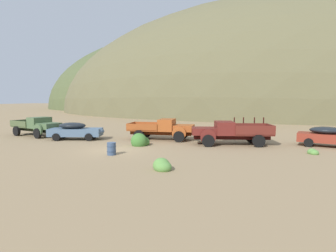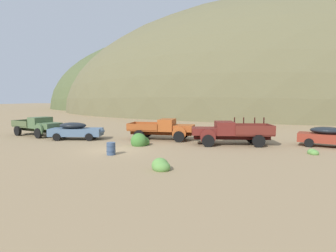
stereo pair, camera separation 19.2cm
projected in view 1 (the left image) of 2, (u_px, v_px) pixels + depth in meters
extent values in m
plane|color=#937A56|center=(114.00, 150.00, 20.48)|extent=(300.00, 300.00, 0.00)
ellipsoid|color=#4C5633|center=(169.00, 108.00, 108.05)|extent=(93.16, 74.17, 52.28)
ellipsoid|color=brown|center=(277.00, 113.00, 71.64)|extent=(118.58, 66.82, 55.92)
cube|color=#232B1B|center=(37.00, 129.00, 28.21)|extent=(5.54, 2.27, 0.36)
cube|color=#47603D|center=(49.00, 126.00, 27.09)|extent=(2.09, 2.09, 0.55)
cube|color=#B7B2A8|center=(54.00, 127.00, 26.67)|extent=(0.37, 1.17, 0.44)
cylinder|color=#47603D|center=(38.00, 130.00, 26.39)|extent=(1.21, 0.47, 1.20)
cylinder|color=#47603D|center=(57.00, 128.00, 28.11)|extent=(1.21, 0.47, 1.20)
cube|color=#47603D|center=(40.00, 123.00, 27.87)|extent=(1.71, 2.23, 1.05)
cube|color=black|center=(43.00, 121.00, 27.54)|extent=(0.46, 1.64, 0.59)
cube|color=#495735|center=(28.00, 126.00, 28.99)|extent=(3.18, 2.68, 0.12)
cube|color=#495735|center=(18.00, 124.00, 28.08)|extent=(2.70, 0.77, 0.55)
cube|color=#495735|center=(37.00, 122.00, 29.82)|extent=(2.70, 0.77, 0.55)
cube|color=#495735|center=(21.00, 122.00, 29.66)|extent=(0.60, 2.03, 0.55)
cylinder|color=black|center=(38.00, 133.00, 26.37)|extent=(1.00, 0.51, 0.96)
cylinder|color=black|center=(57.00, 131.00, 28.19)|extent=(1.00, 0.51, 0.96)
cylinder|color=black|center=(17.00, 131.00, 28.24)|extent=(1.00, 0.51, 0.96)
cylinder|color=black|center=(37.00, 129.00, 30.06)|extent=(1.00, 0.51, 0.96)
cube|color=slate|center=(76.00, 132.00, 25.70)|extent=(4.97, 3.14, 0.68)
ellipsoid|color=black|center=(72.00, 126.00, 25.65)|extent=(2.78, 2.25, 0.57)
ellipsoid|color=slate|center=(99.00, 131.00, 25.69)|extent=(1.41, 1.68, 0.61)
cylinder|color=black|center=(89.00, 137.00, 24.84)|extent=(0.71, 0.40, 0.68)
cylinder|color=black|center=(94.00, 135.00, 26.62)|extent=(0.71, 0.40, 0.68)
cylinder|color=black|center=(56.00, 137.00, 24.85)|extent=(0.71, 0.40, 0.68)
cylinder|color=black|center=(64.00, 135.00, 26.64)|extent=(0.71, 0.40, 0.68)
cube|color=#51220D|center=(161.00, 133.00, 25.58)|extent=(5.66, 1.60, 0.36)
cube|color=#A34C1E|center=(184.00, 128.00, 25.10)|extent=(1.95, 1.95, 0.55)
cube|color=#B7B2A8|center=(193.00, 129.00, 24.93)|extent=(0.21, 1.22, 0.44)
cylinder|color=#A34C1E|center=(179.00, 133.00, 24.16)|extent=(1.21, 0.31, 1.20)
cylinder|color=#A34C1E|center=(183.00, 131.00, 26.21)|extent=(1.21, 0.31, 1.20)
cube|color=#A34C1E|center=(167.00, 125.00, 25.40)|extent=(1.51, 2.17, 1.05)
cube|color=black|center=(173.00, 123.00, 25.26)|extent=(0.24, 1.73, 0.59)
cube|color=#97471E|center=(145.00, 129.00, 25.87)|extent=(3.04, 2.42, 0.12)
cube|color=#97471E|center=(141.00, 127.00, 24.80)|extent=(2.82, 0.40, 0.55)
cube|color=#97471E|center=(148.00, 125.00, 26.88)|extent=(2.82, 0.40, 0.55)
cube|color=#97471E|center=(131.00, 126.00, 26.12)|extent=(0.33, 2.13, 0.55)
cylinder|color=black|center=(179.00, 137.00, 24.14)|extent=(0.98, 0.38, 0.96)
cylinder|color=black|center=(183.00, 134.00, 26.29)|extent=(0.98, 0.38, 0.96)
cylinder|color=black|center=(139.00, 136.00, 24.88)|extent=(0.98, 0.38, 0.96)
cylinder|color=black|center=(146.00, 133.00, 27.04)|extent=(0.98, 0.38, 0.96)
cube|color=black|center=(231.00, 137.00, 22.84)|extent=(6.07, 2.62, 0.36)
cube|color=maroon|center=(204.00, 131.00, 22.88)|extent=(2.32, 2.24, 0.55)
cube|color=#B7B2A8|center=(193.00, 131.00, 22.92)|extent=(0.41, 1.20, 0.44)
cylinder|color=maroon|center=(206.00, 134.00, 23.96)|extent=(1.20, 0.50, 1.20)
cylinder|color=maroon|center=(208.00, 137.00, 21.86)|extent=(1.20, 0.50, 1.20)
cube|color=maroon|center=(224.00, 128.00, 22.79)|extent=(1.91, 2.35, 1.05)
cube|color=black|center=(216.00, 125.00, 22.80)|extent=(0.53, 1.68, 0.59)
cube|color=maroon|center=(252.00, 134.00, 22.75)|extent=(3.52, 2.89, 0.12)
cube|color=maroon|center=(249.00, 127.00, 23.77)|extent=(2.96, 0.94, 0.70)
cube|color=maroon|center=(256.00, 130.00, 21.65)|extent=(2.96, 0.94, 0.70)
cube|color=maroon|center=(270.00, 129.00, 22.65)|extent=(0.68, 2.08, 0.70)
cube|color=black|center=(264.00, 120.00, 23.67)|extent=(0.10, 0.10, 0.50)
cube|color=black|center=(254.00, 120.00, 23.70)|extent=(0.10, 0.10, 0.50)
cube|color=black|center=(243.00, 120.00, 23.73)|extent=(0.10, 0.10, 0.50)
cube|color=black|center=(234.00, 120.00, 23.76)|extent=(0.10, 0.10, 0.50)
cylinder|color=black|center=(206.00, 137.00, 24.04)|extent=(1.00, 0.53, 0.96)
cylinder|color=black|center=(208.00, 141.00, 21.83)|extent=(1.00, 0.53, 0.96)
cylinder|color=black|center=(251.00, 137.00, 23.89)|extent=(1.00, 0.53, 0.96)
cylinder|color=black|center=(259.00, 141.00, 21.68)|extent=(1.00, 0.53, 0.96)
cube|color=maroon|center=(330.00, 138.00, 21.82)|extent=(4.83, 2.61, 0.68)
ellipsoid|color=black|center=(326.00, 130.00, 21.90)|extent=(2.64, 1.97, 0.57)
cylinder|color=black|center=(309.00, 143.00, 21.81)|extent=(0.71, 0.33, 0.68)
cylinder|color=black|center=(310.00, 140.00, 23.31)|extent=(0.71, 0.33, 0.68)
cylinder|color=#384C6B|center=(112.00, 149.00, 18.75)|extent=(0.58, 0.58, 0.83)
torus|color=#27354A|center=(111.00, 146.00, 18.74)|extent=(0.62, 0.62, 0.03)
torus|color=#27354A|center=(112.00, 151.00, 18.77)|extent=(0.62, 0.62, 0.03)
ellipsoid|color=#5B8E42|center=(163.00, 167.00, 14.74)|extent=(0.93, 0.83, 0.66)
ellipsoid|color=#5B8E42|center=(161.00, 166.00, 14.86)|extent=(0.92, 0.82, 0.83)
ellipsoid|color=#3D702D|center=(139.00, 141.00, 22.38)|extent=(1.31, 1.18, 1.30)
ellipsoid|color=#3D702D|center=(139.00, 143.00, 22.37)|extent=(0.85, 0.77, 0.86)
ellipsoid|color=#3D702D|center=(142.00, 142.00, 22.73)|extent=(1.30, 1.17, 0.93)
ellipsoid|color=#5B8E42|center=(314.00, 153.00, 18.93)|extent=(0.58, 0.53, 0.42)
ellipsoid|color=#5B8E42|center=(312.00, 152.00, 19.14)|extent=(0.61, 0.55, 0.48)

